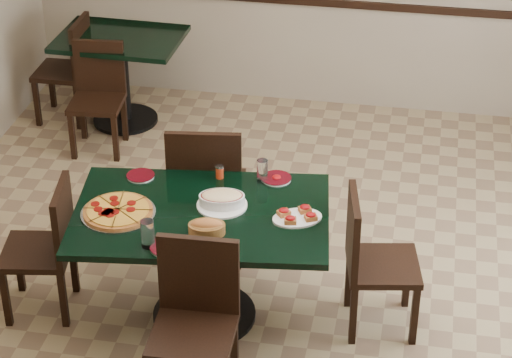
% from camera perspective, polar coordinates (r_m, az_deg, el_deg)
% --- Properties ---
extents(floor, '(5.50, 5.50, 0.00)m').
position_cam_1_polar(floor, '(6.28, 0.99, -6.68)').
color(floor, olive).
rests_on(floor, ground).
extents(room_shell, '(5.50, 5.50, 5.50)m').
position_cam_1_polar(room_shell, '(7.15, 11.68, 8.44)').
color(room_shell, silver).
rests_on(room_shell, floor).
extents(main_table, '(1.56, 1.11, 0.75)m').
position_cam_1_polar(main_table, '(5.79, -3.11, -3.42)').
color(main_table, black).
rests_on(main_table, floor).
extents(back_table, '(0.99, 0.74, 0.75)m').
position_cam_1_polar(back_table, '(8.11, -7.70, 6.60)').
color(back_table, black).
rests_on(back_table, floor).
extents(chair_far, '(0.52, 0.52, 1.00)m').
position_cam_1_polar(chair_far, '(6.31, -2.85, -0.33)').
color(chair_far, black).
rests_on(chair_far, floor).
extents(chair_near, '(0.45, 0.45, 0.93)m').
position_cam_1_polar(chair_near, '(5.31, -3.48, -7.68)').
color(chair_near, black).
rests_on(chair_near, floor).
extents(chair_right, '(0.48, 0.48, 0.89)m').
position_cam_1_polar(chair_right, '(5.80, 6.52, -4.39)').
color(chair_right, black).
rests_on(chair_right, floor).
extents(chair_left, '(0.46, 0.46, 0.86)m').
position_cam_1_polar(chair_left, '(6.03, -11.77, -3.59)').
color(chair_left, black).
rests_on(chair_left, floor).
extents(back_chair_near, '(0.43, 0.43, 0.84)m').
position_cam_1_polar(back_chair_near, '(7.80, -9.01, 5.00)').
color(back_chair_near, black).
rests_on(back_chair_near, floor).
extents(back_chair_left, '(0.41, 0.41, 0.87)m').
position_cam_1_polar(back_chair_left, '(8.24, -10.55, 6.45)').
color(back_chair_left, black).
rests_on(back_chair_left, floor).
extents(pepperoni_pizza, '(0.43, 0.43, 0.04)m').
position_cam_1_polar(pepperoni_pizza, '(5.71, -7.89, -1.84)').
color(pepperoni_pizza, silver).
rests_on(pepperoni_pizza, main_table).
extents(lasagna_casserole, '(0.29, 0.29, 0.09)m').
position_cam_1_polar(lasagna_casserole, '(5.72, -1.96, -1.16)').
color(lasagna_casserole, white).
rests_on(lasagna_casserole, main_table).
extents(bread_basket, '(0.23, 0.18, 0.09)m').
position_cam_1_polar(bread_basket, '(5.49, -2.83, -2.78)').
color(bread_basket, brown).
rests_on(bread_basket, main_table).
extents(bruschetta_platter, '(0.34, 0.30, 0.05)m').
position_cam_1_polar(bruschetta_platter, '(5.61, 2.37, -2.12)').
color(bruschetta_platter, white).
rests_on(bruschetta_platter, main_table).
extents(side_plate_near, '(0.20, 0.20, 0.02)m').
position_cam_1_polar(side_plate_near, '(5.40, -5.03, -3.89)').
color(side_plate_near, white).
rests_on(side_plate_near, main_table).
extents(side_plate_far_r, '(0.18, 0.18, 0.03)m').
position_cam_1_polar(side_plate_far_r, '(5.99, 1.18, 0.04)').
color(side_plate_far_r, white).
rests_on(side_plate_far_r, main_table).
extents(side_plate_far_l, '(0.17, 0.17, 0.02)m').
position_cam_1_polar(side_plate_far_l, '(6.05, -6.61, 0.18)').
color(side_plate_far_l, white).
rests_on(side_plate_far_l, main_table).
extents(napkin_setting, '(0.17, 0.17, 0.01)m').
position_cam_1_polar(napkin_setting, '(5.43, -4.49, -3.74)').
color(napkin_setting, white).
rests_on(napkin_setting, main_table).
extents(water_glass_a, '(0.07, 0.07, 0.14)m').
position_cam_1_polar(water_glass_a, '(5.94, 0.36, 0.47)').
color(water_glass_a, white).
rests_on(water_glass_a, main_table).
extents(water_glass_b, '(0.08, 0.08, 0.16)m').
position_cam_1_polar(water_glass_b, '(5.39, -6.21, -3.13)').
color(water_glass_b, white).
rests_on(water_glass_b, main_table).
extents(pepper_shaker, '(0.05, 0.05, 0.08)m').
position_cam_1_polar(pepper_shaker, '(5.99, -2.10, 0.43)').
color(pepper_shaker, red).
rests_on(pepper_shaker, main_table).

